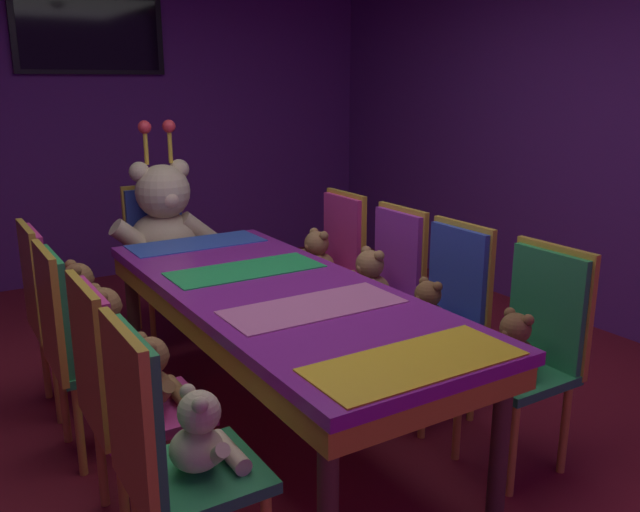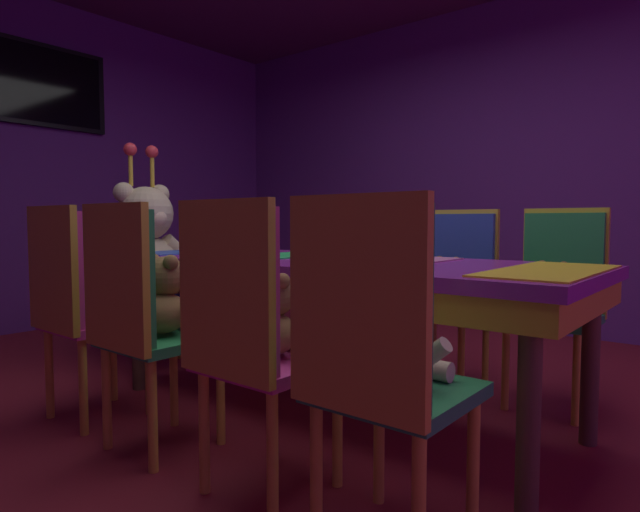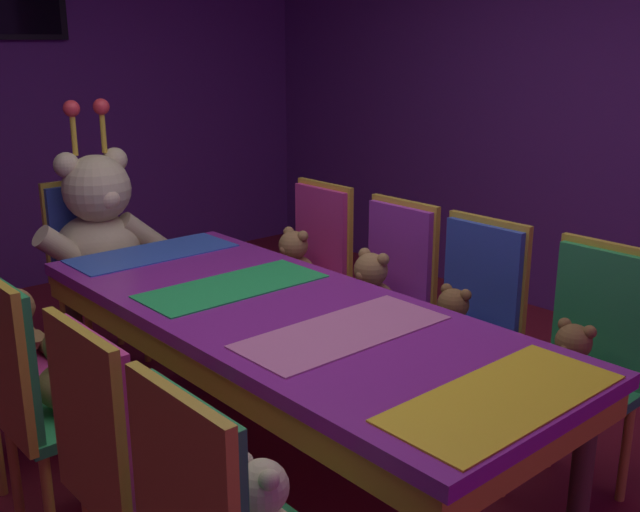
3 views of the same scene
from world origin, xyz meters
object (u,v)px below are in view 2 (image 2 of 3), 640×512
teddy_right_1 (446,285)px  king_teddy_bear (147,245)px  chair_left_3 (71,293)px  chair_right_0 (559,285)px  teddy_left_1 (275,320)px  teddy_left_0 (401,342)px  teddy_right_2 (372,275)px  chair_left_1 (244,322)px  chair_left_2 (135,305)px  teddy_left_2 (167,300)px  chair_right_3 (315,268)px  chair_left_0 (372,345)px  teddy_right_3 (301,270)px  chair_right_2 (385,273)px  teddy_left_3 (102,291)px  teddy_right_0 (551,293)px  throne_chair (133,269)px  wall_tv (35,84)px  chair_right_1 (457,278)px  banquet_table (332,277)px

teddy_right_1 → king_teddy_bear: size_ratio=0.29×
chair_left_3 → teddy_right_1: size_ratio=3.49×
chair_right_0 → king_teddy_bear: king_teddy_bear is taller
teddy_left_1 → chair_right_0: bearing=-17.8°
teddy_left_0 → teddy_right_2: (1.39, 1.02, 0.02)m
chair_right_0 → king_teddy_bear: bearing=-69.8°
chair_left_1 → chair_left_2: bearing=92.4°
teddy_left_2 → king_teddy_bear: bearing=60.1°
chair_left_3 → teddy_right_2: 1.65m
chair_left_1 → chair_right_0: (1.68, -0.50, 0.00)m
teddy_right_2 → chair_right_3: bearing=-105.5°
chair_left_0 → king_teddy_bear: king_teddy_bear is taller
teddy_right_3 → king_teddy_bear: (-0.72, 0.71, 0.17)m
teddy_left_0 → chair_right_3: chair_right_3 is taller
teddy_left_2 → chair_left_1: bearing=-101.8°
teddy_left_0 → chair_right_2: chair_right_2 is taller
chair_right_0 → teddy_left_3: bearing=-46.0°
teddy_right_0 → throne_chair: throne_chair is taller
chair_right_3 → wall_tv: (-0.86, 2.28, 1.45)m
chair_right_0 → teddy_right_2: chair_right_0 is taller
teddy_left_3 → wall_tv: (0.70, 2.29, 1.46)m
teddy_left_3 → teddy_right_3: (1.42, 0.00, -0.00)m
chair_left_3 → teddy_right_3: 1.57m
chair_left_3 → chair_right_1: (1.69, -1.06, 0.00)m
teddy_right_3 → teddy_left_1: bearing=38.5°
banquet_table → teddy_right_3: teddy_right_3 is taller
teddy_left_0 → teddy_right_1: (1.39, 0.54, -0.00)m
chair_right_1 → wall_tv: bearing=-75.9°
chair_left_1 → teddy_right_0: size_ratio=3.48×
teddy_left_0 → chair_right_2: size_ratio=0.30×
chair_left_3 → teddy_left_0: bearing=-84.3°
banquet_table → teddy_left_1: bearing=-157.0°
teddy_left_2 → chair_right_1: chair_right_1 is taller
banquet_table → chair_left_3: (-0.85, 0.82, -0.06)m
teddy_right_0 → king_teddy_bear: (-0.71, 2.32, 0.19)m
chair_left_2 → wall_tv: (0.86, 2.81, 1.45)m
teddy_left_0 → chair_left_3: (-0.16, 1.60, 0.02)m
chair_right_3 → wall_tv: wall_tv is taller
chair_right_1 → teddy_right_3: size_ratio=3.01×
teddy_left_1 → chair_right_0: 1.62m
chair_left_0 → teddy_left_1: size_ratio=3.23×
chair_left_1 → teddy_left_3: bearing=83.4°
chair_left_2 → teddy_left_1: bearing=-74.0°
banquet_table → throne_chair: 1.70m
chair_left_3 → chair_right_0: (1.70, -1.61, 0.00)m
chair_right_1 → chair_left_2: bearing=-17.5°
chair_left_1 → teddy_left_3: 1.12m
teddy_right_1 → teddy_right_3: bearing=-90.9°
teddy_right_3 → throne_chair: throne_chair is taller
chair_left_2 → teddy_right_0: chair_left_2 is taller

